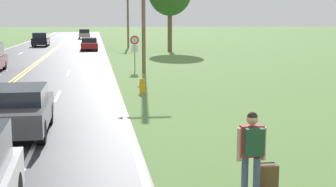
{
  "coord_description": "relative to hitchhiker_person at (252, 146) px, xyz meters",
  "views": [
    {
      "loc": [
        4.43,
        -4.15,
        3.34
      ],
      "look_at": [
        6.6,
        9.67,
        1.11
      ],
      "focal_mm": 50.0,
      "sensor_mm": 36.0,
      "label": 1
    }
  ],
  "objects": [
    {
      "name": "car_black_van_receding",
      "position": [
        -9.41,
        51.49,
        -0.12
      ],
      "size": [
        1.92,
        4.51,
        1.69
      ],
      "rotation": [
        0.0,
        0.0,
        1.59
      ],
      "color": "black",
      "rests_on": "ground"
    },
    {
      "name": "car_red_sedan_mid_far",
      "position": [
        -3.42,
        43.61,
        -0.31
      ],
      "size": [
        1.83,
        4.75,
        1.34
      ],
      "rotation": [
        0.0,
        0.0,
        -1.56
      ],
      "color": "black",
      "rests_on": "ground"
    },
    {
      "name": "hitchhiker_person",
      "position": [
        0.0,
        0.0,
        0.0
      ],
      "size": [
        0.56,
        0.41,
        1.65
      ],
      "rotation": [
        0.0,
        0.0,
        1.54
      ],
      "color": "#475175",
      "rests_on": "ground"
    },
    {
      "name": "car_champagne_hatchback_distant",
      "position": [
        -4.55,
        73.34,
        -0.14
      ],
      "size": [
        2.0,
        4.0,
        1.64
      ],
      "rotation": [
        0.0,
        0.0,
        -1.54
      ],
      "color": "black",
      "rests_on": "ground"
    },
    {
      "name": "utility_pole_far",
      "position": [
        1.1,
        47.76,
        2.71
      ],
      "size": [
        1.8,
        0.24,
        7.15
      ],
      "color": "brown",
      "rests_on": "ground"
    },
    {
      "name": "fire_hydrant",
      "position": [
        -0.76,
        12.82,
        -0.65
      ],
      "size": [
        0.42,
        0.26,
        0.7
      ],
      "color": "gold",
      "rests_on": "ground"
    },
    {
      "name": "traffic_sign",
      "position": [
        -0.31,
        22.04,
        0.72
      ],
      "size": [
        0.6,
        0.1,
        2.31
      ],
      "color": "gray",
      "rests_on": "ground"
    },
    {
      "name": "suitcase",
      "position": [
        0.35,
        0.13,
        -0.72
      ],
      "size": [
        0.43,
        0.2,
        0.64
      ],
      "rotation": [
        0.0,
        0.0,
        1.54
      ],
      "color": "brown",
      "rests_on": "ground"
    },
    {
      "name": "car_dark_grey_sedan_approaching",
      "position": [
        -5.19,
        5.82,
        -0.27
      ],
      "size": [
        1.97,
        4.0,
        1.38
      ],
      "rotation": [
        0.0,
        0.0,
        -1.56
      ],
      "color": "black",
      "rests_on": "ground"
    }
  ]
}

